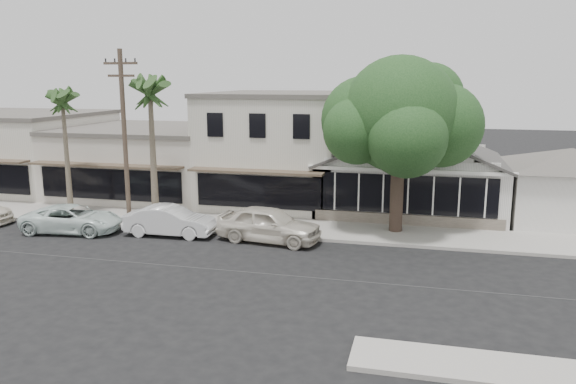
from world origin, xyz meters
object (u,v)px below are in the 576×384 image
(car_0, at_px, (269,224))
(shade_tree, at_px, (399,118))
(car_2, at_px, (72,219))
(utility_pole, at_px, (125,135))
(car_1, at_px, (170,221))

(car_0, height_order, shade_tree, shade_tree)
(car_0, relative_size, car_2, 1.01)
(utility_pole, relative_size, car_0, 1.82)
(utility_pole, height_order, car_0, utility_pole)
(car_0, height_order, car_1, car_0)
(utility_pole, bearing_deg, car_0, -6.24)
(car_0, distance_m, car_2, 10.03)
(car_0, height_order, car_2, car_0)
(car_0, bearing_deg, utility_pole, 91.29)
(car_1, relative_size, car_2, 0.91)
(utility_pole, distance_m, car_0, 8.75)
(car_0, xyz_separation_m, car_2, (-10.00, -0.75, -0.16))
(car_0, distance_m, car_1, 5.00)
(car_2, bearing_deg, shade_tree, -82.77)
(shade_tree, bearing_deg, car_1, -163.18)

